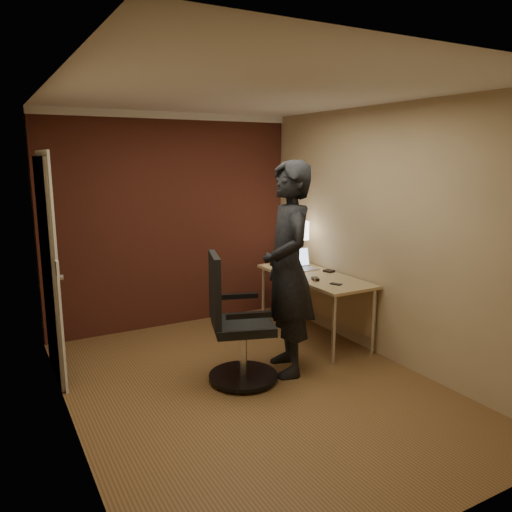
# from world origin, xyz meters

# --- Properties ---
(room) EXTENTS (4.00, 4.00, 4.00)m
(room) POSITION_xyz_m (-0.27, 1.54, 1.37)
(room) COLOR brown
(room) RESTS_ON ground
(desk) EXTENTS (0.60, 1.50, 0.73)m
(desk) POSITION_xyz_m (1.25, 0.72, 0.60)
(desk) COLOR tan
(desk) RESTS_ON ground
(desk_lamp) EXTENTS (0.22, 0.22, 0.54)m
(desk_lamp) POSITION_xyz_m (1.26, 1.21, 1.15)
(desk_lamp) COLOR silver
(desk_lamp) RESTS_ON desk
(laptop) EXTENTS (0.34, 0.27, 0.23)m
(laptop) POSITION_xyz_m (1.20, 1.04, 0.79)
(laptop) COLOR silver
(laptop) RESTS_ON desk
(mouse) EXTENTS (0.09, 0.11, 0.03)m
(mouse) POSITION_xyz_m (1.03, 0.50, 0.75)
(mouse) COLOR black
(mouse) RESTS_ON desk
(phone) EXTENTS (0.10, 0.13, 0.01)m
(phone) POSITION_xyz_m (1.12, 0.26, 0.73)
(phone) COLOR black
(phone) RESTS_ON desk
(wallet) EXTENTS (0.11, 0.13, 0.02)m
(wallet) POSITION_xyz_m (1.40, 0.75, 0.74)
(wallet) COLOR black
(wallet) RESTS_ON desk
(office_chair) EXTENTS (0.66, 0.73, 1.15)m
(office_chair) POSITION_xyz_m (-0.09, 0.15, 0.51)
(office_chair) COLOR black
(office_chair) RESTS_ON ground
(person) EXTENTS (0.67, 0.83, 1.98)m
(person) POSITION_xyz_m (0.45, 0.13, 0.99)
(person) COLOR black
(person) RESTS_ON ground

